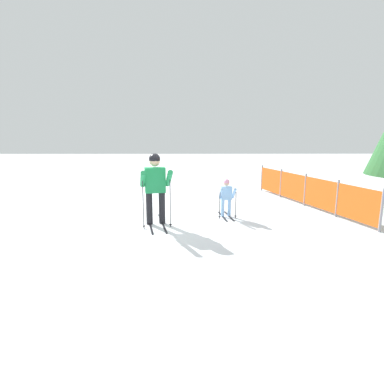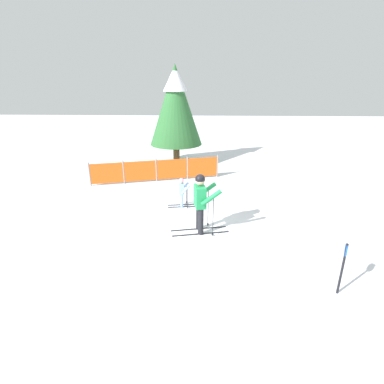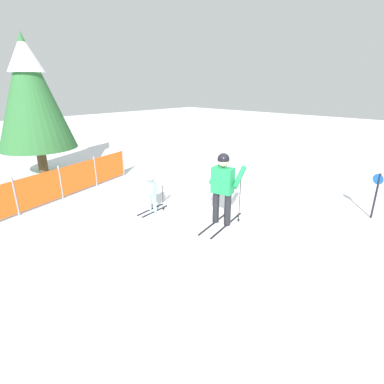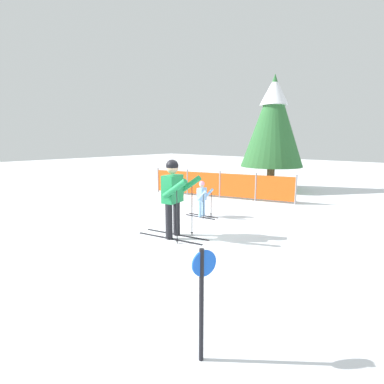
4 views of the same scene
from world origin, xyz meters
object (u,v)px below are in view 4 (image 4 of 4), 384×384
at_px(safety_fence, 220,184).
at_px(trail_marker, 202,292).
at_px(conifer_far, 273,120).
at_px(skier_adult, 174,191).
at_px(skier_child, 202,196).

height_order(safety_fence, trail_marker, trail_marker).
xyz_separation_m(safety_fence, conifer_far, (0.65, 3.08, 2.64)).
height_order(skier_adult, conifer_far, conifer_far).
bearing_deg(safety_fence, skier_adult, -66.35).
height_order(skier_adult, trail_marker, skier_adult).
distance_m(skier_child, conifer_far, 6.44).
height_order(skier_adult, safety_fence, skier_adult).
bearing_deg(trail_marker, conifer_far, 113.13).
distance_m(skier_child, safety_fence, 3.10).
relative_size(skier_adult, skier_child, 1.70).
xyz_separation_m(skier_child, safety_fence, (-1.36, 2.79, -0.10)).
relative_size(skier_child, safety_fence, 0.19).
distance_m(skier_adult, skier_child, 2.11).
height_order(safety_fence, conifer_far, conifer_far).
xyz_separation_m(skier_child, conifer_far, (-0.71, 5.87, 2.54)).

